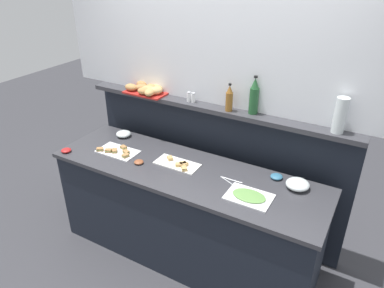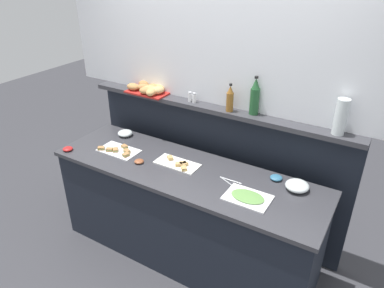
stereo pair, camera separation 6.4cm
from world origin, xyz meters
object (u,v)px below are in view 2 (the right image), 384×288
(sandwich_platter_side, at_px, (118,150))
(glass_bowl_medium, at_px, (297,186))
(cold_cuts_platter, at_px, (248,197))
(vinegar_bottle_amber, at_px, (230,99))
(wine_bottle_green, at_px, (255,97))
(glass_bowl_large, at_px, (125,133))
(condiment_bowl_dark, at_px, (68,149))
(salt_shaker, at_px, (190,97))
(sandwich_platter_rear, at_px, (178,164))
(pepper_shaker, at_px, (194,98))
(serving_tongs, at_px, (229,181))
(condiment_bowl_teal, at_px, (139,161))
(condiment_bowl_red, at_px, (276,178))
(bread_basket, at_px, (149,89))
(water_carafe, at_px, (341,117))

(sandwich_platter_side, distance_m, glass_bowl_medium, 1.55)
(sandwich_platter_side, relative_size, cold_cuts_platter, 1.11)
(glass_bowl_medium, relative_size, vinegar_bottle_amber, 0.75)
(vinegar_bottle_amber, distance_m, wine_bottle_green, 0.20)
(cold_cuts_platter, xyz_separation_m, glass_bowl_large, (-1.42, 0.32, 0.02))
(condiment_bowl_dark, bearing_deg, sandwich_platter_side, 28.56)
(vinegar_bottle_amber, bearing_deg, salt_shaker, 177.27)
(sandwich_platter_rear, relative_size, pepper_shaker, 4.34)
(serving_tongs, distance_m, wine_bottle_green, 0.70)
(condiment_bowl_dark, distance_m, vinegar_bottle_amber, 1.51)
(salt_shaker, bearing_deg, condiment_bowl_teal, -106.97)
(cold_cuts_platter, xyz_separation_m, condiment_bowl_red, (0.09, 0.34, 0.01))
(sandwich_platter_rear, height_order, sandwich_platter_side, same)
(wine_bottle_green, xyz_separation_m, salt_shaker, (-0.59, -0.03, -0.10))
(wine_bottle_green, height_order, bread_basket, wine_bottle_green)
(serving_tongs, height_order, bread_basket, bread_basket)
(sandwich_platter_rear, bearing_deg, bread_basket, 145.42)
(glass_bowl_medium, bearing_deg, cold_cuts_platter, -133.18)
(sandwich_platter_rear, height_order, vinegar_bottle_amber, vinegar_bottle_amber)
(condiment_bowl_teal, bearing_deg, glass_bowl_large, 142.46)
(glass_bowl_large, height_order, glass_bowl_medium, glass_bowl_medium)
(sandwich_platter_rear, height_order, glass_bowl_medium, glass_bowl_medium)
(vinegar_bottle_amber, xyz_separation_m, bread_basket, (-0.83, 0.00, -0.06))
(vinegar_bottle_amber, height_order, bread_basket, vinegar_bottle_amber)
(glass_bowl_medium, bearing_deg, serving_tongs, -160.84)
(sandwich_platter_rear, distance_m, glass_bowl_medium, 0.97)
(cold_cuts_platter, xyz_separation_m, vinegar_bottle_amber, (-0.42, 0.52, 0.50))
(vinegar_bottle_amber, bearing_deg, wine_bottle_green, 13.73)
(wine_bottle_green, bearing_deg, water_carafe, -2.47)
(condiment_bowl_teal, height_order, salt_shaker, salt_shaker)
(condiment_bowl_red, relative_size, pepper_shaker, 1.10)
(cold_cuts_platter, distance_m, glass_bowl_medium, 0.40)
(condiment_bowl_teal, bearing_deg, condiment_bowl_dark, -166.87)
(glass_bowl_large, distance_m, condiment_bowl_teal, 0.55)
(vinegar_bottle_amber, distance_m, bread_basket, 0.83)
(condiment_bowl_red, bearing_deg, water_carafe, 29.77)
(condiment_bowl_red, bearing_deg, condiment_bowl_teal, -161.86)
(vinegar_bottle_amber, xyz_separation_m, water_carafe, (0.86, 0.02, 0.03))
(sandwich_platter_rear, distance_m, glass_bowl_large, 0.76)
(salt_shaker, relative_size, bread_basket, 0.21)
(glass_bowl_medium, height_order, salt_shaker, salt_shaker)
(cold_cuts_platter, height_order, wine_bottle_green, wine_bottle_green)
(pepper_shaker, bearing_deg, condiment_bowl_red, -12.93)
(glass_bowl_medium, bearing_deg, sandwich_platter_side, -171.08)
(cold_cuts_platter, bearing_deg, wine_bottle_green, 111.65)
(vinegar_bottle_amber, bearing_deg, pepper_shaker, 176.93)
(pepper_shaker, bearing_deg, wine_bottle_green, 3.01)
(condiment_bowl_teal, height_order, water_carafe, water_carafe)
(condiment_bowl_dark, bearing_deg, bread_basket, 59.27)
(condiment_bowl_red, distance_m, water_carafe, 0.66)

